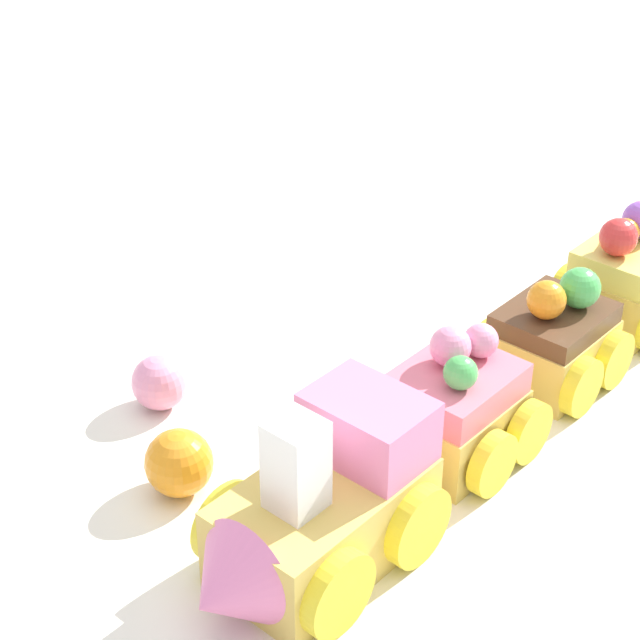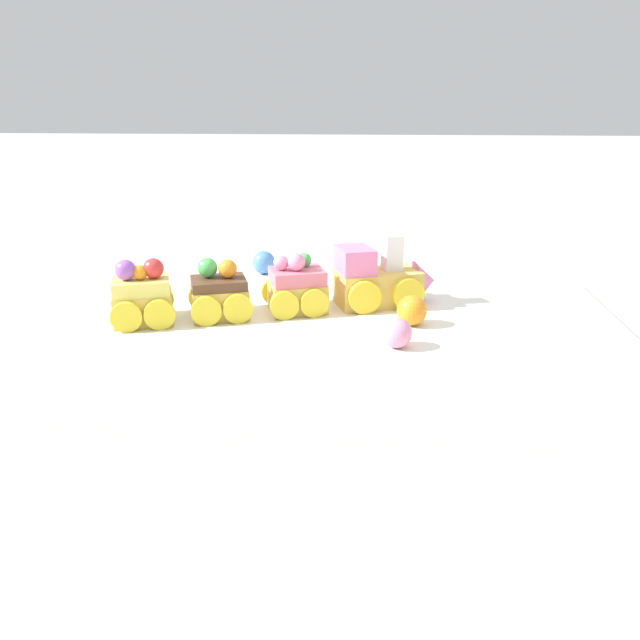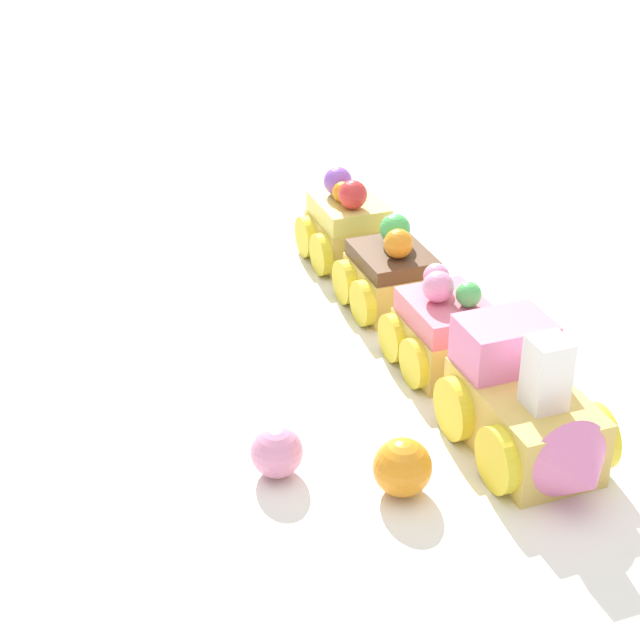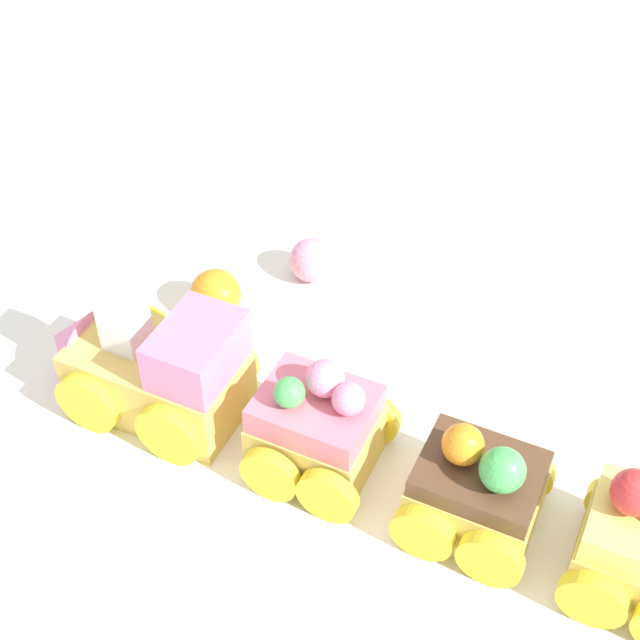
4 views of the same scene
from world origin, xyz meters
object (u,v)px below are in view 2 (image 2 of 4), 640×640
(gumball_orange, at_px, (412,311))
(gumball_pink, at_px, (397,333))
(cake_car_lemon, at_px, (142,298))
(cake_car_strawberry, at_px, (294,289))
(gumball_blue, at_px, (264,262))
(cake_train_locomotive, at_px, (383,281))
(cake_car_chocolate, at_px, (219,295))

(gumball_orange, bearing_deg, gumball_pink, -103.58)
(cake_car_lemon, xyz_separation_m, gumball_pink, (0.26, -0.04, -0.01))
(cake_car_strawberry, xyz_separation_m, gumball_blue, (-0.06, 0.15, -0.01))
(cake_car_strawberry, distance_m, cake_car_lemon, 0.16)
(gumball_pink, distance_m, gumball_blue, 0.31)
(gumball_orange, distance_m, gumball_blue, 0.27)
(cake_car_lemon, xyz_separation_m, gumball_blue, (0.09, 0.21, -0.01))
(cake_car_strawberry, height_order, gumball_blue, cake_car_strawberry)
(cake_train_locomotive, bearing_deg, cake_car_strawberry, -179.91)
(cake_train_locomotive, relative_size, gumball_blue, 4.03)
(cake_train_locomotive, distance_m, gumball_blue, 0.20)
(cake_train_locomotive, relative_size, gumball_pink, 4.41)
(gumball_blue, bearing_deg, gumball_orange, -44.95)
(gumball_pink, relative_size, gumball_blue, 0.92)
(cake_car_chocolate, distance_m, gumball_blue, 0.18)
(cake_car_lemon, xyz_separation_m, gumball_orange, (0.27, 0.02, -0.01))
(cake_car_chocolate, height_order, gumball_blue, cake_car_chocolate)
(cake_train_locomotive, distance_m, gumball_orange, 0.08)
(cake_train_locomotive, distance_m, cake_car_lemon, 0.26)
(cake_train_locomotive, xyz_separation_m, cake_car_lemon, (-0.24, -0.09, -0.00))
(gumball_orange, relative_size, gumball_blue, 1.00)
(cake_car_strawberry, bearing_deg, gumball_orange, -35.65)
(cake_train_locomotive, bearing_deg, cake_car_lemon, -179.91)
(cake_train_locomotive, height_order, gumball_blue, cake_train_locomotive)
(cake_train_locomotive, distance_m, gumball_pink, 0.14)
(gumball_blue, bearing_deg, cake_car_lemon, -112.37)
(cake_train_locomotive, height_order, gumball_pink, cake_train_locomotive)
(cake_train_locomotive, distance_m, cake_car_chocolate, 0.18)
(gumball_orange, distance_m, gumball_pink, 0.07)
(cake_car_strawberry, distance_m, gumball_pink, 0.15)
(cake_car_strawberry, relative_size, cake_car_lemon, 1.00)
(gumball_orange, height_order, gumball_pink, gumball_orange)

